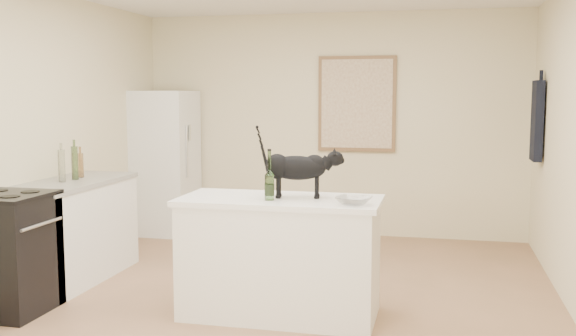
{
  "coord_description": "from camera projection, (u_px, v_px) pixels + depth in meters",
  "views": [
    {
      "loc": [
        1.25,
        -4.87,
        1.68
      ],
      "look_at": [
        0.15,
        -0.15,
        1.12
      ],
      "focal_mm": 40.79,
      "sensor_mm": 36.0,
      "label": 1
    }
  ],
  "objects": [
    {
      "name": "artwork_frame",
      "position": [
        357.0,
        104.0,
        7.57
      ],
      "size": [
        0.9,
        0.03,
        1.1
      ],
      "primitive_type": "cube",
      "color": "brown",
      "rests_on": "wall_back"
    },
    {
      "name": "wall_left",
      "position": [
        17.0,
        138.0,
        5.54
      ],
      "size": [
        0.0,
        5.5,
        5.5
      ],
      "primitive_type": "plane",
      "rotation": [
        1.57,
        0.0,
        1.57
      ],
      "color": "beige",
      "rests_on": "ground"
    },
    {
      "name": "fridge",
      "position": [
        164.0,
        162.0,
        7.8
      ],
      "size": [
        0.68,
        0.68,
        1.7
      ],
      "primitive_type": "cube",
      "color": "white",
      "rests_on": "floor"
    },
    {
      "name": "counter_bottle_cluster",
      "position": [
        72.0,
        165.0,
        5.85
      ],
      "size": [
        0.1,
        0.38,
        0.3
      ],
      "color": "#98A599",
      "rests_on": "left_countertop"
    },
    {
      "name": "left_cabinets",
      "position": [
        72.0,
        233.0,
        5.86
      ],
      "size": [
        0.6,
        1.4,
        0.86
      ],
      "primitive_type": "cube",
      "color": "white",
      "rests_on": "floor"
    },
    {
      "name": "island_base",
      "position": [
        280.0,
        260.0,
        4.92
      ],
      "size": [
        1.44,
        0.67,
        0.86
      ],
      "primitive_type": "cube",
      "color": "white",
      "rests_on": "floor"
    },
    {
      "name": "wall_front",
      "position": [
        86.0,
        198.0,
        2.37
      ],
      "size": [
        4.5,
        0.0,
        4.5
      ],
      "primitive_type": "plane",
      "rotation": [
        -1.57,
        0.0,
        0.0
      ],
      "color": "beige",
      "rests_on": "ground"
    },
    {
      "name": "black_cat",
      "position": [
        296.0,
        171.0,
        4.85
      ],
      "size": [
        0.59,
        0.26,
        0.4
      ],
      "primitive_type": null,
      "rotation": [
        0.0,
        0.0,
        0.16
      ],
      "color": "black",
      "rests_on": "island_top"
    },
    {
      "name": "wall_back",
      "position": [
        331.0,
        125.0,
        7.7
      ],
      "size": [
        4.5,
        0.0,
        4.5
      ],
      "primitive_type": "plane",
      "rotation": [
        1.57,
        0.0,
        0.0
      ],
      "color": "beige",
      "rests_on": "ground"
    },
    {
      "name": "floor",
      "position": [
        274.0,
        305.0,
        5.18
      ],
      "size": [
        5.5,
        5.5,
        0.0
      ],
      "primitive_type": "plane",
      "color": "#A07355",
      "rests_on": "ground"
    },
    {
      "name": "wine_bottle",
      "position": [
        269.0,
        178.0,
        4.75
      ],
      "size": [
        0.09,
        0.09,
        0.33
      ],
      "primitive_type": "cylinder",
      "rotation": [
        0.0,
        0.0,
        -0.26
      ],
      "color": "#306026",
      "rests_on": "island_top"
    },
    {
      "name": "fridge_paper",
      "position": [
        190.0,
        133.0,
        7.66
      ],
      "size": [
        0.04,
        0.14,
        0.19
      ],
      "primitive_type": "cube",
      "rotation": [
        0.0,
        0.0,
        0.24
      ],
      "color": "beige",
      "rests_on": "fridge"
    },
    {
      "name": "stove",
      "position": [
        7.0,
        254.0,
        4.99
      ],
      "size": [
        0.6,
        0.6,
        0.9
      ],
      "primitive_type": "cube",
      "color": "black",
      "rests_on": "floor"
    },
    {
      "name": "glass_bowl",
      "position": [
        354.0,
        201.0,
        4.56
      ],
      "size": [
        0.3,
        0.3,
        0.06
      ],
      "primitive_type": "imported",
      "rotation": [
        0.0,
        0.0,
        -0.29
      ],
      "color": "silver",
      "rests_on": "island_top"
    },
    {
      "name": "artwork_canvas",
      "position": [
        357.0,
        104.0,
        7.55
      ],
      "size": [
        0.82,
        0.0,
        1.02
      ],
      "primitive_type": "cube",
      "color": "beige",
      "rests_on": "wall_back"
    },
    {
      "name": "island_top",
      "position": [
        280.0,
        201.0,
        4.87
      ],
      "size": [
        1.5,
        0.7,
        0.04
      ],
      "primitive_type": "cube",
      "color": "white",
      "rests_on": "island_base"
    },
    {
      "name": "left_countertop",
      "position": [
        70.0,
        183.0,
        5.81
      ],
      "size": [
        0.62,
        1.44,
        0.04
      ],
      "primitive_type": "cube",
      "color": "gray",
      "rests_on": "left_cabinets"
    },
    {
      "name": "hanging_garment",
      "position": [
        537.0,
        121.0,
        6.51
      ],
      "size": [
        0.08,
        0.34,
        0.8
      ],
      "primitive_type": "cube",
      "color": "black",
      "rests_on": "wall_right"
    }
  ]
}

